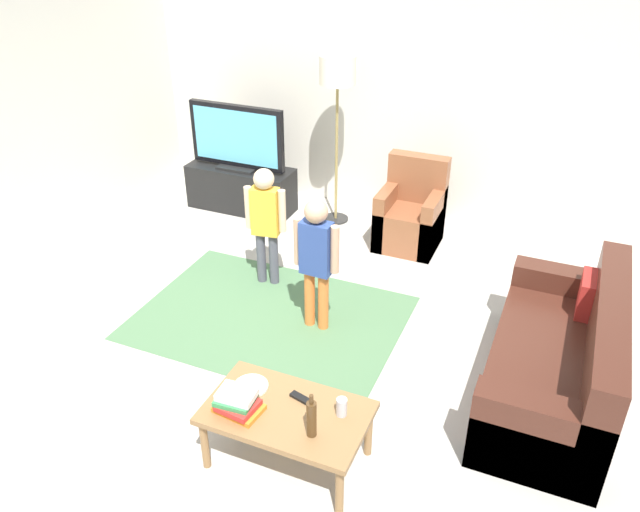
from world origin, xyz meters
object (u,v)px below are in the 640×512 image
bottle (312,418)px  plate (251,386)px  floor_lamp (338,80)px  tv (237,138)px  child_near_tv (266,216)px  coffee_table (287,416)px  tv_remote (302,399)px  child_center (316,254)px  book_stack (237,402)px  soda_can (342,407)px  tv_stand (241,189)px  armchair (411,217)px  couch (563,365)px

bottle → plate: size_ratio=1.37×
floor_lamp → tv: bearing=-171.0°
child_near_tv → plate: (0.80, -1.76, -0.25)m
coffee_table → tv_remote: 0.14m
coffee_table → tv_remote: tv_remote is taller
floor_lamp → child_center: size_ratio=1.54×
book_stack → child_center: bearing=95.2°
tv → book_stack: (1.82, -3.24, -0.36)m
book_stack → tv: bearing=119.4°
child_center → soda_can: 1.50m
tv → child_center: tv is taller
coffee_table → floor_lamp: bearing=106.9°
tv_stand → armchair: 1.99m
floor_lamp → child_near_tv: bearing=-93.7°
bottle → plate: bearing=157.1°
floor_lamp → child_near_tv: 1.68m
armchair → bottle: size_ratio=2.98×
couch → child_near_tv: (-2.62, 0.57, 0.39)m
tv_stand → coffee_table: (2.09, -3.14, 0.13)m
tv → coffee_table: tv is taller
couch → book_stack: size_ratio=6.00×
armchair → floor_lamp: floor_lamp is taller
soda_can → plate: size_ratio=0.55×
child_center → tv: bearing=134.3°
tv_remote → plate: size_ratio=0.77×
bottle → plate: bottle is taller
child_near_tv → armchair: bearing=51.5°
coffee_table → plate: (-0.30, 0.10, 0.06)m
armchair → bottle: bearing=-84.3°
floor_lamp → book_stack: 3.64m
soda_can → tv: bearing=128.6°
tv_stand → bottle: bottle is taller
tv → child_near_tv: 1.62m
child_near_tv → floor_lamp: bearing=86.3°
child_center → tv_remote: bearing=-70.2°
armchair → bottle: (0.32, -3.22, 0.25)m
bottle → soda_can: size_ratio=2.51×
floor_lamp → soda_can: floor_lamp is taller
armchair → tv_remote: armchair is taller
child_near_tv → coffee_table: 2.18m
tv → tv_remote: size_ratio=6.47×
floor_lamp → soda_can: 3.62m
tv_stand → plate: tv_stand is taller
book_stack → tv_remote: bearing=35.9°
bottle → tv_remote: bottle is taller
armchair → tv_remote: 2.99m
tv_remote → child_center: bearing=124.5°
couch → soda_can: 1.70m
tv_stand → child_center: bearing=-46.0°
child_center → plate: (0.11, -1.30, -0.27)m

